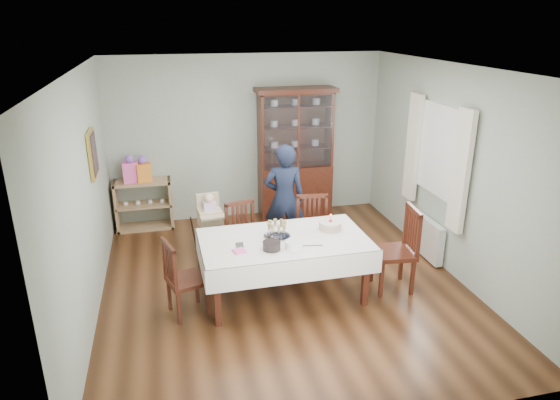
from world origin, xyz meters
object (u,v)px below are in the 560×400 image
object	(u,v)px
champagne_tray	(277,232)
chair_far_right	(313,248)
chair_end_right	(394,265)
woman	(284,199)
sideboard	(144,205)
chair_end_left	(186,292)
chair_far_left	(246,254)
high_chair	(211,233)
gift_bag_pink	(130,170)
birthday_cake	(330,226)
china_cabinet	(295,152)
dining_table	(284,267)
gift_bag_orange	(143,170)

from	to	relation	value
champagne_tray	chair_far_right	bearing A→B (deg)	40.66
chair_end_right	woman	size ratio (longest dim) A/B	0.67
sideboard	champagne_tray	bearing A→B (deg)	-56.90
chair_end_left	champagne_tray	xyz separation A→B (m)	(1.11, 0.20, 0.55)
chair_far_left	high_chair	size ratio (longest dim) A/B	1.00
high_chair	sideboard	bearing A→B (deg)	118.83
gift_bag_pink	birthday_cake	bearing A→B (deg)	-44.68
chair_end_right	champagne_tray	distance (m)	1.55
china_cabinet	dining_table	bearing A→B (deg)	-107.65
chair_far_right	gift_bag_orange	size ratio (longest dim) A/B	2.42
chair_end_left	gift_bag_orange	xyz separation A→B (m)	(-0.47, 2.66, 0.71)
chair_end_right	champagne_tray	size ratio (longest dim) A/B	3.30
sideboard	chair_end_left	distance (m)	2.74
chair_far_left	sideboard	bearing A→B (deg)	110.62
sideboard	gift_bag_orange	size ratio (longest dim) A/B	2.18
birthday_cake	high_chair	bearing A→B (deg)	140.41
high_chair	champagne_tray	world-z (taller)	high_chair
chair_far_left	high_chair	bearing A→B (deg)	110.38
chair_end_right	champagne_tray	xyz separation A→B (m)	(-1.45, 0.20, 0.50)
gift_bag_orange	birthday_cake	bearing A→B (deg)	-47.02
chair_far_left	woman	size ratio (longest dim) A/B	0.60
china_cabinet	chair_far_left	bearing A→B (deg)	-121.94
dining_table	chair_far_left	world-z (taller)	chair_far_left
sideboard	chair_end_left	xyz separation A→B (m)	(0.51, -2.68, -0.13)
birthday_cake	gift_bag_orange	xyz separation A→B (m)	(-2.26, 2.43, 0.17)
chair_far_right	champagne_tray	bearing A→B (deg)	-131.37
gift_bag_orange	woman	bearing A→B (deg)	-33.54
chair_far_left	chair_end_left	bearing A→B (deg)	-150.68
chair_end_left	chair_end_right	world-z (taller)	chair_end_right
woman	gift_bag_pink	bearing A→B (deg)	-22.32
gift_bag_pink	chair_far_right	bearing A→B (deg)	-38.87
dining_table	chair_far_left	bearing A→B (deg)	118.29
sideboard	gift_bag_pink	xyz separation A→B (m)	(-0.15, -0.02, 0.59)
chair_end_right	birthday_cake	size ratio (longest dim) A/B	3.37
sideboard	chair_end_right	xyz separation A→B (m)	(3.07, -2.69, -0.08)
chair_far_right	champagne_tray	world-z (taller)	chair_far_right
chair_far_left	gift_bag_orange	size ratio (longest dim) A/B	2.33
china_cabinet	sideboard	bearing A→B (deg)	179.51
chair_end_left	woman	bearing A→B (deg)	-64.28
chair_far_left	chair_far_right	world-z (taller)	chair_far_right
dining_table	birthday_cake	size ratio (longest dim) A/B	6.37
china_cabinet	champagne_tray	xyz separation A→B (m)	(-0.88, -2.47, -0.30)
chair_far_left	birthday_cake	bearing A→B (deg)	-44.69
chair_far_left	champagne_tray	size ratio (longest dim) A/B	2.98
woman	champagne_tray	xyz separation A→B (m)	(-0.38, -1.17, 0.02)
chair_far_right	champagne_tray	xyz separation A→B (m)	(-0.62, -0.54, 0.52)
woman	birthday_cake	distance (m)	1.17
chair_end_left	high_chair	distance (m)	1.44
chair_far_right	champagne_tray	distance (m)	0.98
china_cabinet	birthday_cake	bearing A→B (deg)	-94.66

